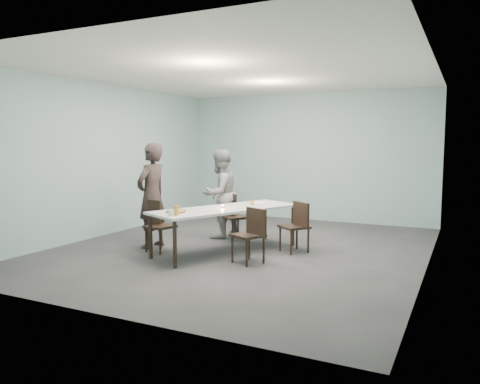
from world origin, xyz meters
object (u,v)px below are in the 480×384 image
at_px(chair_far_left, 233,213).
at_px(side_plate, 206,211).
at_px(chair_far_right, 297,223).
at_px(pizza, 176,212).
at_px(beer_glass, 176,210).
at_px(table, 226,211).
at_px(water_tumbler, 171,213).
at_px(chair_near_left, 157,222).
at_px(diner_near, 152,196).
at_px(diner_far, 220,194).
at_px(tealight, 223,207).
at_px(amber_tumbler, 252,202).
at_px(chair_near_right, 251,232).

distance_m(chair_far_left, side_plate, 1.56).
xyz_separation_m(chair_far_left, chair_far_right, (1.48, -0.56, 0.00)).
xyz_separation_m(chair_far_right, pizza, (-1.53, -1.30, 0.27)).
xyz_separation_m(chair_far_right, beer_glass, (-1.40, -1.48, 0.32)).
relative_size(table, water_tumbler, 30.41).
distance_m(pizza, water_tumbler, 0.29).
xyz_separation_m(pizza, side_plate, (0.33, 0.35, -0.01)).
height_order(chair_near_left, water_tumbler, chair_near_left).
height_order(chair_near_left, chair_far_right, same).
xyz_separation_m(pizza, beer_glass, (0.13, -0.18, 0.06)).
height_order(chair_far_right, diner_near, diner_near).
distance_m(diner_far, tealight, 1.23).
bearing_deg(beer_glass, amber_tumbler, 71.93).
distance_m(chair_far_right, diner_far, 1.90).
height_order(diner_far, pizza, diner_far).
relative_size(table, chair_near_right, 3.15).
xyz_separation_m(chair_near_right, side_plate, (-0.82, 0.05, 0.25)).
bearing_deg(diner_far, chair_near_left, 0.60).
distance_m(diner_near, tealight, 1.31).
xyz_separation_m(diner_near, pizza, (0.90, -0.59, -0.15)).
bearing_deg(chair_near_right, chair_far_right, -86.20).
distance_m(chair_far_left, chair_far_right, 1.58).
relative_size(chair_near_left, amber_tumbler, 10.88).
bearing_deg(water_tumbler, side_plate, 69.68).
bearing_deg(chair_near_right, beer_glass, 50.15).
bearing_deg(beer_glass, water_tumbler, -109.38).
bearing_deg(beer_glass, chair_far_right, 46.62).
bearing_deg(tealight, amber_tumbler, 65.68).
bearing_deg(chair_near_right, chair_far_left, -30.07).
bearing_deg(chair_near_right, diner_far, -23.70).
distance_m(water_tumbler, amber_tumbler, 1.78).
xyz_separation_m(chair_near_left, chair_far_right, (2.19, 0.90, 0.00)).
bearing_deg(tealight, pizza, -115.17).
bearing_deg(chair_far_left, pizza, -60.37).
relative_size(diner_near, pizza, 5.39).
xyz_separation_m(chair_far_right, diner_near, (-2.43, -0.70, 0.42)).
xyz_separation_m(chair_near_left, pizza, (0.66, -0.39, 0.27)).
bearing_deg(chair_far_right, diner_near, 52.90).
xyz_separation_m(table, pizza, (-0.43, -0.85, 0.08)).
relative_size(table, amber_tumbler, 34.21).
relative_size(table, tealight, 48.87).
height_order(chair_near_right, side_plate, chair_near_right).
bearing_deg(diner_near, side_plate, 81.73).
xyz_separation_m(diner_far, water_tumbler, (0.34, -2.15, -0.06)).
relative_size(chair_far_left, water_tumbler, 9.67).
xyz_separation_m(chair_far_left, amber_tumbler, (0.60, -0.45, 0.29)).
relative_size(diner_far, amber_tumbler, 21.36).
height_order(diner_near, side_plate, diner_near).
distance_m(chair_far_left, diner_far, 0.46).
height_order(diner_near, water_tumbler, diner_near).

